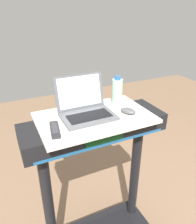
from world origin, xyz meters
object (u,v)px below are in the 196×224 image
at_px(laptop, 85,108).
at_px(computer_mouse, 128,111).
at_px(water_bottle, 117,92).
at_px(tv_remote, 55,129).

bearing_deg(laptop, computer_mouse, -19.86).
xyz_separation_m(laptop, water_bottle, (0.25, 0.05, 0.04)).
height_order(laptop, water_bottle, laptop).
bearing_deg(computer_mouse, water_bottle, 56.88).
bearing_deg(tv_remote, computer_mouse, 2.03).
distance_m(computer_mouse, tv_remote, 0.47).
relative_size(laptop, computer_mouse, 3.11).
xyz_separation_m(computer_mouse, water_bottle, (0.00, 0.15, 0.07)).
height_order(computer_mouse, tv_remote, computer_mouse).
height_order(computer_mouse, water_bottle, water_bottle).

